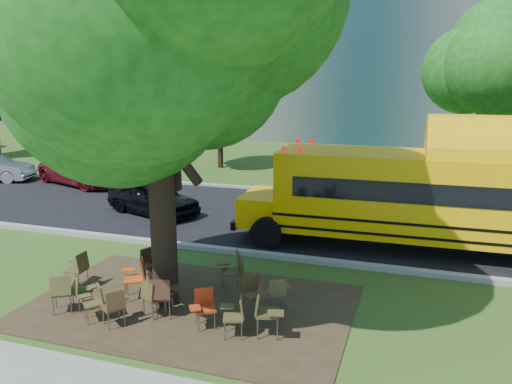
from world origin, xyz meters
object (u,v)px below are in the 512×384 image
(chair_3, at_px, (95,299))
(black_car, at_px, (153,197))
(bg_car_red, at_px, (86,170))
(chair_6, at_px, (236,313))
(school_bus, at_px, (460,198))
(main_tree, at_px, (154,19))
(chair_4, at_px, (153,295))
(chair_12, at_px, (254,291))
(chair_8, at_px, (78,266))
(chair_11, at_px, (163,293))
(chair_9, at_px, (137,275))
(chair_0, at_px, (63,289))
(chair_14, at_px, (234,267))
(chair_2, at_px, (115,304))
(chair_10, at_px, (150,263))
(chair_1, at_px, (79,289))
(chair_15, at_px, (153,295))
(chair_5, at_px, (204,304))
(chair_13, at_px, (278,291))
(chair_7, at_px, (265,309))

(chair_3, height_order, black_car, black_car)
(bg_car_red, bearing_deg, black_car, -104.29)
(black_car, bearing_deg, chair_6, -121.47)
(bg_car_red, bearing_deg, school_bus, -87.51)
(main_tree, relative_size, chair_4, 11.70)
(chair_12, distance_m, bg_car_red, 15.53)
(chair_8, bearing_deg, chair_11, -107.00)
(school_bus, relative_size, chair_6, 14.06)
(chair_9, bearing_deg, school_bus, -78.98)
(main_tree, xyz_separation_m, chair_11, (0.29, -0.66, -5.50))
(bg_car_red, bearing_deg, chair_8, -125.18)
(chair_0, bearing_deg, chair_14, 4.81)
(chair_2, distance_m, chair_12, 2.82)
(chair_4, bearing_deg, chair_12, 45.49)
(main_tree, height_order, chair_10, main_tree)
(main_tree, xyz_separation_m, black_car, (-4.04, 6.54, -5.40))
(chair_8, bearing_deg, chair_1, -143.92)
(school_bus, distance_m, chair_15, 8.84)
(chair_2, bearing_deg, chair_6, -43.61)
(chair_9, bearing_deg, chair_5, -137.98)
(chair_6, bearing_deg, chair_12, -19.95)
(black_car, height_order, bg_car_red, bg_car_red)
(chair_3, relative_size, black_car, 0.20)
(main_tree, bearing_deg, chair_10, 136.26)
(chair_5, xyz_separation_m, chair_15, (-1.20, 0.11, -0.02))
(chair_10, bearing_deg, chair_0, -2.83)
(school_bus, bearing_deg, chair_14, -140.48)
(chair_3, bearing_deg, chair_9, -60.87)
(chair_2, xyz_separation_m, chair_13, (2.90, 1.68, -0.02))
(chair_12, xyz_separation_m, chair_15, (-1.97, -0.71, -0.07))
(black_car, bearing_deg, chair_10, -131.44)
(chair_4, distance_m, chair_12, 2.10)
(chair_5, height_order, chair_15, chair_5)
(main_tree, distance_m, chair_10, 5.63)
(chair_7, height_order, chair_11, chair_7)
(main_tree, distance_m, chair_0, 5.90)
(chair_2, xyz_separation_m, chair_6, (2.43, 0.40, 0.01))
(chair_11, bearing_deg, bg_car_red, 114.73)
(chair_8, relative_size, chair_11, 1.01)
(chair_12, height_order, chair_13, chair_12)
(black_car, distance_m, bg_car_red, 6.76)
(chair_9, height_order, black_car, black_car)
(chair_3, distance_m, chair_8, 1.87)
(chair_0, bearing_deg, chair_10, 32.49)
(chair_12, bearing_deg, chair_10, -71.14)
(school_bus, bearing_deg, chair_6, -125.24)
(school_bus, bearing_deg, chair_7, -122.48)
(chair_7, xyz_separation_m, chair_8, (-4.89, 0.83, -0.03))
(chair_12, relative_size, chair_13, 1.13)
(chair_2, height_order, chair_11, chair_11)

